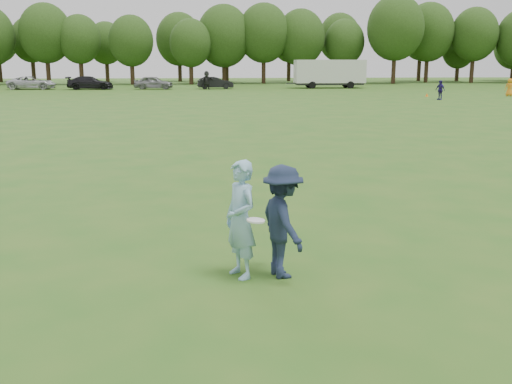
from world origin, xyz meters
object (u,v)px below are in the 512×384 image
at_px(cargo_trailer, 330,72).
at_px(player_far_c, 510,87).
at_px(player_far_b, 440,90).
at_px(defender, 283,222).
at_px(car_e, 154,83).
at_px(car_c, 32,83).
at_px(car_d, 90,83).
at_px(car_f, 215,83).
at_px(thrower, 241,219).
at_px(player_far_d, 207,80).
at_px(field_cone, 427,95).

bearing_deg(cargo_trailer, player_far_c, -52.68).
bearing_deg(player_far_c, player_far_b, 45.16).
bearing_deg(player_far_b, cargo_trailer, 167.65).
xyz_separation_m(defender, car_e, (-6.67, 59.33, -0.14)).
relative_size(player_far_b, car_c, 0.31).
bearing_deg(car_d, car_e, -91.12).
bearing_deg(car_f, thrower, 175.66).
xyz_separation_m(player_far_d, car_d, (-12.78, 0.90, -0.28)).
bearing_deg(car_f, car_d, 87.47).
relative_size(player_far_c, cargo_trailer, 0.18).
xyz_separation_m(defender, car_f, (0.15, 59.62, -0.20)).
bearing_deg(defender, player_far_c, -47.42).
bearing_deg(player_far_c, player_far_d, -10.84).
xyz_separation_m(car_c, field_cone, (38.72, -16.36, -0.56)).
bearing_deg(thrower, car_c, 170.80).
xyz_separation_m(player_far_c, player_far_d, (-26.98, 14.93, 0.21)).
height_order(defender, player_far_d, player_far_d).
relative_size(car_d, cargo_trailer, 0.55).
bearing_deg(defender, car_d, -3.52).
relative_size(thrower, player_far_d, 0.90).
relative_size(car_d, car_f, 1.23).
distance_m(player_far_c, car_f, 30.59).
relative_size(car_f, field_cone, 13.41).
bearing_deg(car_f, player_far_c, -125.32).
bearing_deg(player_far_c, car_f, -13.61).
bearing_deg(car_f, field_cone, -134.02).
bearing_deg(defender, field_cone, -39.52).
bearing_deg(player_far_c, car_c, -1.69).
relative_size(defender, field_cone, 5.75).
height_order(car_c, cargo_trailer, cargo_trailer).
height_order(car_f, field_cone, car_f).
relative_size(defender, player_far_c, 1.09).
bearing_deg(player_far_b, player_far_c, 91.74).
xyz_separation_m(thrower, car_d, (-12.95, 59.33, -0.18)).
distance_m(thrower, car_e, 59.61).
height_order(thrower, player_far_c, thrower).
xyz_separation_m(car_d, cargo_trailer, (26.88, 1.05, 1.06)).
relative_size(thrower, defender, 1.04).
bearing_deg(player_far_c, car_d, -3.59).
bearing_deg(field_cone, defender, -113.11).
distance_m(car_e, cargo_trailer, 20.03).
bearing_deg(defender, player_far_d, -15.62).
distance_m(player_far_b, car_e, 31.80).
bearing_deg(car_c, thrower, -162.27).
relative_size(player_far_b, car_f, 0.40).
xyz_separation_m(defender, player_far_c, (26.17, 43.53, -0.07)).
relative_size(defender, car_d, 0.35).
bearing_deg(player_far_b, defender, -49.98).
bearing_deg(cargo_trailer, car_d, -177.76).
bearing_deg(field_cone, player_far_d, 143.10).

